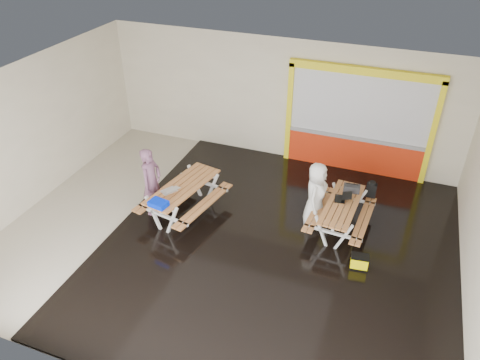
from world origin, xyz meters
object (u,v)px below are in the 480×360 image
at_px(picnic_table_left, 184,193).
at_px(person_right, 316,194).
at_px(laptop_right, 342,198).
at_px(blue_pouch, 158,204).
at_px(toolbox, 352,188).
at_px(person_left, 152,182).
at_px(fluke_bag, 359,262).
at_px(backpack, 371,189).
at_px(picnic_table_right, 341,210).
at_px(laptop_left, 170,190).
at_px(dark_case, 318,223).

relative_size(picnic_table_left, person_right, 1.46).
bearing_deg(laptop_right, blue_pouch, -154.59).
relative_size(blue_pouch, toolbox, 1.03).
distance_m(picnic_table_left, laptop_right, 3.70).
height_order(person_left, blue_pouch, person_left).
height_order(blue_pouch, fluke_bag, blue_pouch).
xyz_separation_m(toolbox, backpack, (0.43, 0.35, -0.14)).
distance_m(picnic_table_left, picnic_table_right, 3.69).
bearing_deg(laptop_right, person_right, -173.66).
height_order(picnic_table_left, laptop_left, laptop_left).
xyz_separation_m(laptop_right, fluke_bag, (0.65, -1.31, -0.61)).
relative_size(backpack, fluke_bag, 1.02).
height_order(person_left, fluke_bag, person_left).
relative_size(picnic_table_left, person_left, 1.34).
bearing_deg(picnic_table_left, dark_case, 11.90).
relative_size(picnic_table_right, dark_case, 5.91).
distance_m(person_left, blue_pouch, 0.93).
height_order(toolbox, backpack, toolbox).
bearing_deg(person_right, picnic_table_right, -96.31).
height_order(person_right, blue_pouch, person_right).
bearing_deg(toolbox, blue_pouch, -150.64).
bearing_deg(picnic_table_right, laptop_right, 100.80).
xyz_separation_m(blue_pouch, fluke_bag, (4.39, 0.47, -0.70)).
xyz_separation_m(laptop_left, fluke_bag, (4.40, -0.09, -0.69)).
height_order(picnic_table_left, laptop_right, laptop_right).
distance_m(picnic_table_left, blue_pouch, 0.95).
distance_m(picnic_table_left, dark_case, 3.25).
height_order(picnic_table_right, laptop_left, laptop_left).
xyz_separation_m(person_left, laptop_left, (0.57, -0.16, 0.01)).
xyz_separation_m(laptop_right, dark_case, (-0.46, -0.21, -0.70)).
distance_m(picnic_table_right, person_left, 4.46).
distance_m(person_right, laptop_right, 0.60).
relative_size(blue_pouch, backpack, 0.99).
distance_m(toolbox, backpack, 0.57).
xyz_separation_m(blue_pouch, backpack, (4.30, 2.53, -0.20)).
distance_m(picnic_table_left, person_right, 3.11).
bearing_deg(backpack, laptop_right, -126.75).
relative_size(person_left, laptop_left, 3.48).
bearing_deg(blue_pouch, picnic_table_left, 80.94).
xyz_separation_m(laptop_left, laptop_right, (3.75, 1.22, -0.08)).
distance_m(picnic_table_right, laptop_right, 0.27).
height_order(person_right, backpack, person_right).
bearing_deg(person_left, toolbox, -68.54).
relative_size(person_right, dark_case, 4.78).
distance_m(laptop_left, laptop_right, 3.94).
height_order(laptop_left, toolbox, laptop_left).
height_order(person_right, fluke_bag, person_right).
height_order(laptop_left, laptop_right, laptop_left).
bearing_deg(laptop_left, dark_case, 17.00).
bearing_deg(dark_case, laptop_left, -163.00).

